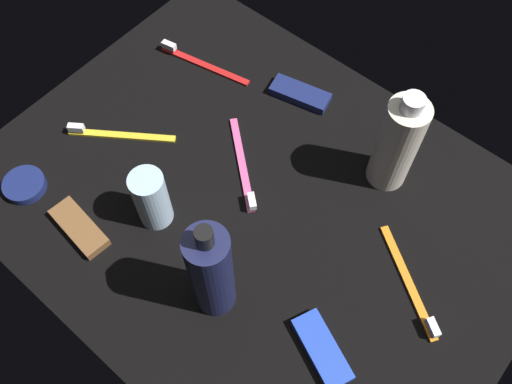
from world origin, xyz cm
name	(u,v)px	position (x,y,z in cm)	size (l,w,h in cm)	color
ground_plane	(256,203)	(0.00, 0.00, -0.60)	(84.00, 64.00, 1.20)	black
lotion_bottle	(211,272)	(-5.57, 15.50, 9.53)	(5.79, 5.79, 21.41)	#1A1E44
bodywash_bottle	(397,144)	(-12.71, -17.15, 8.80)	(6.21, 6.21, 19.16)	silver
deodorant_stick	(151,199)	(10.04, 11.73, 5.40)	(5.10, 5.10, 10.80)	silver
toothbrush_orange	(412,287)	(-26.20, -3.41, 0.61)	(15.61, 11.03, 2.10)	orange
toothbrush_pink	(243,168)	(5.35, -3.10, 0.61)	(14.60, 12.44, 2.10)	#E55999
toothbrush_yellow	(115,134)	(26.08, 5.58, 0.61)	(15.42, 11.33, 2.10)	yellow
toothbrush_red	(199,62)	(26.24, -15.16, 0.61)	(17.87, 4.81, 2.10)	red
snack_bar_blue	(322,349)	(-21.69, 11.92, 0.75)	(10.40, 4.00, 1.50)	blue
snack_bar_navy	(300,94)	(7.62, -20.93, 0.75)	(10.40, 4.00, 1.50)	navy
snack_bar_brown	(79,227)	(17.25, 20.95, 0.75)	(10.40, 4.00, 1.50)	brown
cream_tin_left	(25,185)	(29.52, 21.60, 0.75)	(6.63, 6.63, 1.50)	navy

